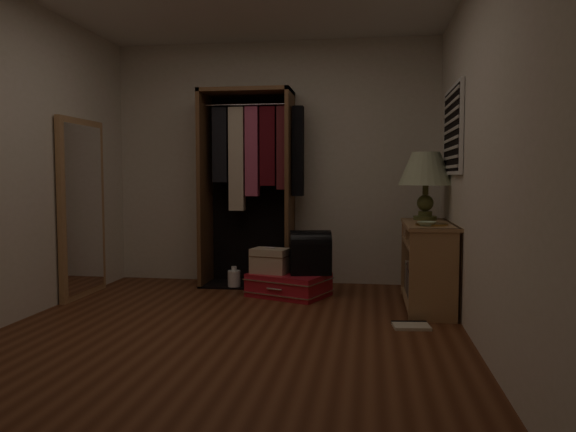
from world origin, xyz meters
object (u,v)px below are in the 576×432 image
(train_case, at_px, (270,261))
(black_bag, at_px, (310,252))
(pink_suitcase, at_px, (289,285))
(floor_mirror, at_px, (82,208))
(console_bookshelf, at_px, (427,263))
(table_lamp, at_px, (426,170))
(white_jug, at_px, (234,279))
(open_wardrobe, at_px, (253,170))

(train_case, height_order, black_bag, black_bag)
(pink_suitcase, relative_size, train_case, 2.17)
(floor_mirror, xyz_separation_m, train_case, (1.78, 0.28, -0.51))
(console_bookshelf, height_order, black_bag, console_bookshelf)
(table_lamp, distance_m, white_jug, 2.21)
(train_case, bearing_deg, floor_mirror, -157.88)
(console_bookshelf, height_order, white_jug, console_bookshelf)
(console_bookshelf, distance_m, floor_mirror, 3.27)
(open_wardrobe, relative_size, black_bag, 4.77)
(open_wardrobe, bearing_deg, pink_suitcase, -46.95)
(floor_mirror, relative_size, black_bag, 3.95)
(pink_suitcase, bearing_deg, black_bag, 21.19)
(train_case, xyz_separation_m, white_jug, (-0.43, 0.28, -0.24))
(pink_suitcase, distance_m, black_bag, 0.39)
(console_bookshelf, bearing_deg, train_case, 170.71)
(open_wardrobe, height_order, white_jug, open_wardrobe)
(console_bookshelf, relative_size, black_bag, 2.61)
(floor_mirror, distance_m, pink_suitcase, 2.11)
(table_lamp, bearing_deg, console_bookshelf, -90.82)
(white_jug, bearing_deg, open_wardrobe, 52.82)
(train_case, bearing_deg, table_lamp, 15.40)
(open_wardrobe, relative_size, pink_suitcase, 2.37)
(train_case, bearing_deg, white_jug, 159.88)
(table_lamp, height_order, white_jug, table_lamp)
(pink_suitcase, height_order, white_jug, white_jug)
(pink_suitcase, relative_size, table_lamp, 1.37)
(pink_suitcase, bearing_deg, table_lamp, 24.47)
(black_bag, bearing_deg, white_jug, 149.63)
(train_case, bearing_deg, black_bag, 13.34)
(open_wardrobe, xyz_separation_m, train_case, (0.27, -0.49, -0.88))
(floor_mirror, distance_m, white_jug, 1.64)
(floor_mirror, bearing_deg, black_bag, 7.35)
(open_wardrobe, xyz_separation_m, black_bag, (0.66, -0.49, -0.78))
(open_wardrobe, xyz_separation_m, white_jug, (-0.16, -0.21, -1.12))
(table_lamp, bearing_deg, black_bag, -177.06)
(console_bookshelf, xyz_separation_m, pink_suitcase, (-1.28, 0.24, -0.28))
(open_wardrobe, xyz_separation_m, pink_suitcase, (0.45, -0.49, -1.11))
(open_wardrobe, height_order, black_bag, open_wardrobe)
(train_case, bearing_deg, pink_suitcase, 14.64)
(open_wardrobe, relative_size, train_case, 5.13)
(console_bookshelf, distance_m, pink_suitcase, 1.33)
(white_jug, bearing_deg, table_lamp, -6.86)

